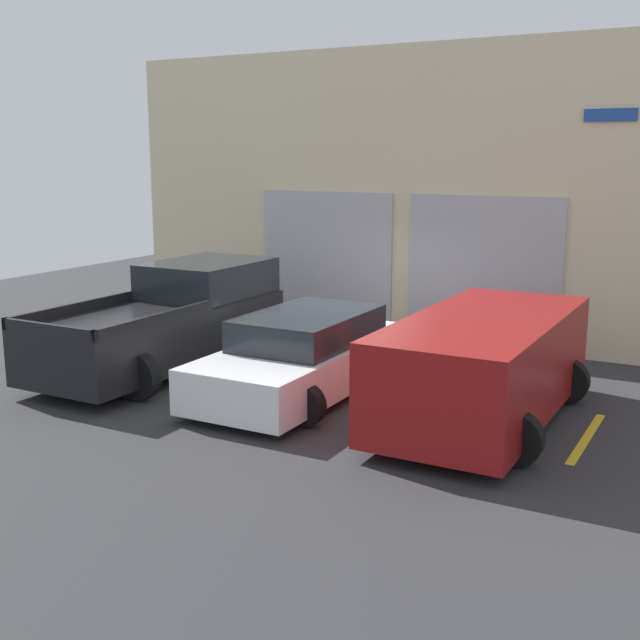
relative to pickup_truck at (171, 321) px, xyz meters
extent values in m
plane|color=#2D2D30|center=(2.92, 1.04, -0.83)|extent=(28.00, 28.00, 0.00)
cube|color=beige|center=(2.92, 4.34, 2.11)|extent=(13.42, 0.60, 5.87)
cube|color=#ADADB2|center=(1.00, 4.00, 0.66)|extent=(3.06, 0.08, 2.98)
cube|color=#ADADB2|center=(4.45, 4.00, 0.66)|extent=(3.06, 0.08, 2.98)
cube|color=#1E4799|center=(6.62, 4.01, 3.60)|extent=(0.90, 0.03, 0.22)
cube|color=black|center=(0.00, -0.30, -0.16)|extent=(1.91, 5.15, 0.91)
cube|color=#1E2328|center=(0.00, 1.12, 0.62)|extent=(1.76, 2.32, 0.66)
cube|color=black|center=(-0.92, -1.45, 0.38)|extent=(0.08, 2.83, 0.18)
cube|color=black|center=(0.92, -1.45, 0.38)|extent=(0.08, 2.83, 0.18)
cube|color=black|center=(0.00, -2.83, 0.38)|extent=(1.91, 0.08, 0.18)
cylinder|color=black|center=(-0.85, 1.30, -0.45)|extent=(0.77, 0.22, 0.77)
cylinder|color=black|center=(0.85, 1.30, -0.45)|extent=(0.77, 0.22, 0.77)
cylinder|color=black|center=(-0.85, -1.89, -0.45)|extent=(0.77, 0.22, 0.77)
cylinder|color=black|center=(0.85, -1.89, -0.45)|extent=(0.77, 0.22, 0.77)
cube|color=white|center=(2.92, -0.30, -0.36)|extent=(1.80, 4.54, 0.66)
cube|color=#1E2328|center=(2.92, -0.18, 0.22)|extent=(1.59, 2.50, 0.49)
cylinder|color=black|center=(2.13, 1.11, -0.53)|extent=(0.61, 0.22, 0.61)
cylinder|color=black|center=(3.72, 1.11, -0.53)|extent=(0.61, 0.22, 0.61)
cylinder|color=black|center=(2.13, -1.70, -0.53)|extent=(0.61, 0.22, 0.61)
cylinder|color=black|center=(3.72, -1.70, -0.53)|extent=(0.61, 0.22, 0.61)
cube|color=maroon|center=(5.85, -0.30, 0.02)|extent=(1.94, 4.64, 1.35)
cube|color=#1E2328|center=(5.85, 1.98, 0.46)|extent=(1.75, 0.06, 0.28)
cylinder|color=black|center=(4.99, 1.14, -0.48)|extent=(0.69, 0.22, 0.69)
cylinder|color=black|center=(6.71, 1.14, -0.48)|extent=(0.69, 0.22, 0.69)
cylinder|color=black|center=(4.99, -1.73, -0.48)|extent=(0.69, 0.22, 0.69)
cylinder|color=black|center=(6.71, -1.73, -0.48)|extent=(0.69, 0.22, 0.69)
cube|color=gold|center=(-1.46, -0.30, -0.83)|extent=(0.12, 2.20, 0.01)
cube|color=gold|center=(1.46, -0.30, -0.83)|extent=(0.12, 2.20, 0.01)
cube|color=gold|center=(4.39, -0.30, -0.83)|extent=(0.12, 2.20, 0.01)
cube|color=gold|center=(7.31, -0.30, -0.83)|extent=(0.12, 2.20, 0.01)
camera|label=1|loc=(9.08, -11.04, 2.93)|focal=45.00mm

